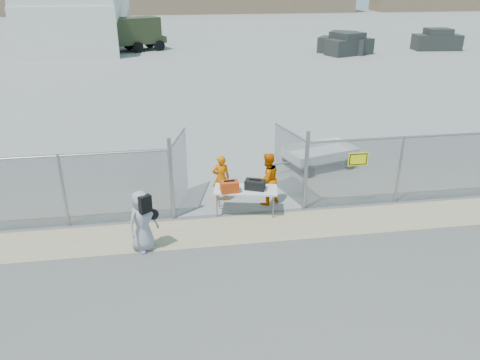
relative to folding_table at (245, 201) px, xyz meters
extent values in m
plane|color=#434343|center=(-0.17, -2.01, -0.40)|extent=(160.00, 160.00, 0.00)
cube|color=gray|center=(-0.17, 39.99, -0.39)|extent=(160.00, 80.00, 0.01)
cube|color=tan|center=(-0.17, -1.01, -0.39)|extent=(44.00, 1.60, 0.01)
cube|color=#C43C10|center=(-0.50, -0.11, 0.56)|extent=(0.53, 0.37, 0.33)
cube|color=black|center=(0.28, -0.05, 0.54)|extent=(0.67, 0.55, 0.28)
imported|color=#DE6100|center=(-0.62, 0.96, 0.37)|extent=(0.56, 0.37, 1.53)
imported|color=#DE6100|center=(0.77, 0.52, 0.44)|extent=(1.01, 0.92, 1.68)
imported|color=#93919B|center=(-2.96, -1.62, 0.44)|extent=(0.98, 0.92, 1.68)
camera|label=1|loc=(-2.10, -12.44, 6.30)|focal=35.00mm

